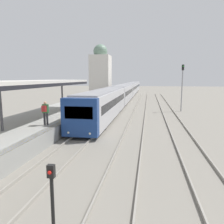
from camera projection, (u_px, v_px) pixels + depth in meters
The scene contains 5 objects.
person_on_platform at pixel (45, 111), 14.98m from camera, with size 0.40×0.40×1.66m.
train_near at pixel (127, 90), 46.55m from camera, with size 2.55×65.49×3.05m.
signal_post_near at pixel (52, 191), 5.96m from camera, with size 0.20×0.21×1.96m.
signal_mast_far at pixel (182, 83), 27.73m from camera, with size 0.28×0.29×5.95m.
distant_domed_building at pixel (101, 74), 45.30m from camera, with size 4.00×4.00×11.10m.
Camera 1 is at (4.59, 0.13, 4.26)m, focal length 35.00 mm.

